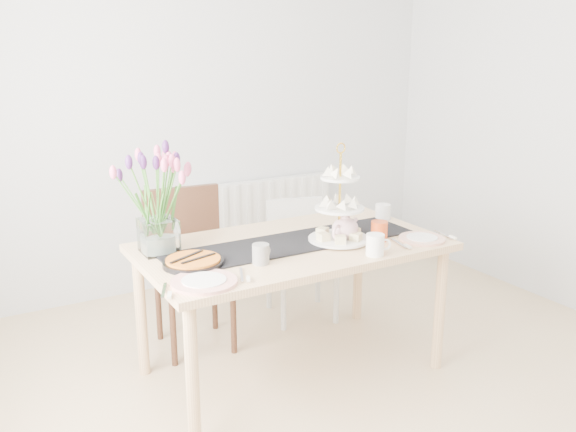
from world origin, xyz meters
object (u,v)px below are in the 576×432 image
chair_brown (189,255)px  cream_jug (383,212)px  dining_table (292,257)px  chair_white (299,250)px  radiator (263,217)px  plate_right (422,239)px  mug_white (375,245)px  tart_tin (193,262)px  tulip_vase (156,185)px  plate_left (204,282)px  cake_stand (339,217)px  mug_orange (379,231)px  mug_grey (261,254)px  teapot (345,229)px

chair_brown → cream_jug: bearing=-19.4°
dining_table → chair_white: bearing=56.4°
radiator → plate_right: 1.83m
mug_white → tart_tin: bearing=-175.9°
dining_table → plate_right: plate_right is taller
chair_white → tulip_vase: size_ratio=1.21×
chair_brown → plate_left: chair_brown is taller
chair_brown → cake_stand: (0.58, -0.73, 0.33)m
tart_tin → plate_left: bearing=-100.5°
dining_table → cream_jug: size_ratio=17.56×
mug_orange → plate_left: bearing=124.5°
cream_jug → tart_tin: (-1.30, -0.20, -0.03)m
tulip_vase → cake_stand: (0.89, -0.31, -0.21)m
plate_right → dining_table: bearing=155.4°
tart_tin → mug_grey: (0.29, -0.14, 0.03)m
teapot → cake_stand: bearing=137.1°
chair_white → tart_tin: bearing=-131.5°
chair_white → plate_left: (-1.07, -0.96, 0.31)m
cream_jug → mug_grey: mug_grey is taller
chair_white → cake_stand: cake_stand is taller
tulip_vase → cream_jug: tulip_vase is taller
tulip_vase → mug_white: tulip_vase is taller
mug_orange → cake_stand: bearing=94.5°
cake_stand → plate_right: (0.41, -0.20, -0.13)m
dining_table → plate_right: (0.65, -0.29, 0.08)m
radiator → chair_brown: bearing=-137.8°
chair_brown → teapot: size_ratio=4.20×
tulip_vase → plate_left: tulip_vase is taller
tulip_vase → mug_orange: tulip_vase is taller
mug_grey → mug_white: mug_white is taller
cream_jug → plate_left: 1.42m
mug_grey → mug_white: bearing=-42.7°
cake_stand → cream_jug: (0.49, 0.24, -0.09)m
cake_stand → plate_right: size_ratio=1.93×
mug_grey → plate_left: (-0.34, -0.10, -0.04)m
cream_jug → mug_grey: bearing=-179.7°
radiator → mug_white: (-0.35, -1.88, 0.35)m
cream_jug → mug_white: 0.69m
chair_brown → plate_right: 1.38m
mug_grey → plate_left: bearing=171.4°
radiator → mug_white: mug_white is taller
plate_right → chair_white: bearing=101.7°
radiator → mug_grey: bearing=-117.9°
tart_tin → plate_right: (1.22, -0.24, -0.01)m
mug_orange → teapot: bearing=93.7°
chair_white → cake_stand: 0.91m
dining_table → plate_left: plate_left is taller
dining_table → tulip_vase: tulip_vase is taller
chair_white → tart_tin: 1.29m
mug_grey → plate_right: bearing=-31.4°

